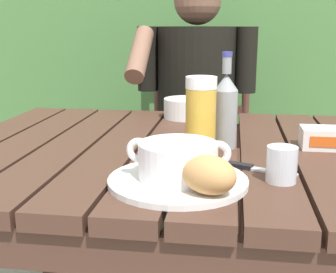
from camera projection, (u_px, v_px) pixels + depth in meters
The scene contains 13 objects.
dining_table at pixel (165, 181), 1.20m from camera, with size 1.13×0.93×0.75m.
hedge_backdrop at pixel (189, 42), 2.59m from camera, with size 3.59×0.89×2.14m.
chair_near_diner at pixel (198, 148), 2.10m from camera, with size 0.46×0.44×1.03m.
person_eating at pixel (195, 104), 1.85m from camera, with size 0.48×0.47×1.25m.
serving_plate at pixel (178, 181), 0.89m from camera, with size 0.28×0.28×0.01m.
soup_bowl at pixel (178, 160), 0.88m from camera, with size 0.20×0.15×0.08m.
bread_roll at pixel (209, 175), 0.80m from camera, with size 0.13×0.11×0.07m.
beer_glass at pixel (201, 116), 1.07m from camera, with size 0.07×0.07×0.19m.
beer_bottle at pixel (226, 109), 1.13m from camera, with size 0.06×0.06×0.24m.
water_glass_small at pixel (282, 164), 0.89m from camera, with size 0.06×0.06×0.07m.
butter_tub at pixel (323, 138), 1.14m from camera, with size 0.11×0.08×0.05m.
table_knife at pixel (251, 168), 0.97m from camera, with size 0.16×0.08×0.01m.
diner_bowl at pixel (187, 108), 1.51m from camera, with size 0.15×0.15×0.06m.
Camera 1 is at (0.17, -1.12, 1.05)m, focal length 48.24 mm.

